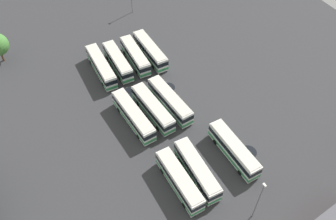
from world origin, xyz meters
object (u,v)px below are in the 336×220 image
(bus_row0_slot2, at_px, (197,170))
(bus_row1_slot3, at_px, (133,116))
(bus_row1_slot2, at_px, (153,108))
(bus_row2_slot1, at_px, (135,56))
(bus_row2_slot0, at_px, (150,51))
(bus_row0_slot3, at_px, (179,180))
(lamp_post_by_building, at_px, (258,200))
(bus_row2_slot3, at_px, (101,67))
(bus_row1_slot1, at_px, (170,101))
(bus_row2_slot2, at_px, (118,61))
(bus_row0_slot0, at_px, (234,150))

(bus_row0_slot2, bearing_deg, bus_row1_slot3, 15.61)
(bus_row1_slot2, xyz_separation_m, bus_row2_slot1, (15.15, -3.33, -0.00))
(bus_row0_slot2, xyz_separation_m, bus_row2_slot0, (30.24, -6.56, 0.00))
(bus_row0_slot3, relative_size, lamp_post_by_building, 1.20)
(bus_row1_slot3, xyz_separation_m, bus_row2_slot3, (15.25, 0.35, -0.00))
(bus_row0_slot2, xyz_separation_m, bus_row1_slot2, (15.06, 0.34, 0.00))
(bus_row1_slot1, relative_size, lamp_post_by_building, 1.29)
(bus_row1_slot1, height_order, bus_row2_slot1, same)
(bus_row2_slot2, bearing_deg, lamp_post_by_building, -173.25)
(bus_row0_slot0, height_order, bus_row2_slot1, same)
(bus_row1_slot1, relative_size, bus_row1_slot2, 1.02)
(bus_row0_slot0, xyz_separation_m, bus_row2_slot2, (29.73, 8.38, -0.00))
(bus_row2_slot0, height_order, bus_row2_slot2, same)
(bus_row2_slot1, relative_size, lamp_post_by_building, 1.20)
(bus_row1_slot3, relative_size, bus_row2_slot1, 1.10)
(bus_row1_slot2, bearing_deg, lamp_post_by_building, -170.55)
(bus_row1_slot3, bearing_deg, bus_row0_slot0, -141.44)
(bus_row0_slot3, bearing_deg, bus_row1_slot1, -23.31)
(bus_row2_slot2, bearing_deg, bus_row1_slot2, -177.74)
(bus_row0_slot3, height_order, bus_row1_slot2, same)
(bus_row0_slot2, bearing_deg, lamp_post_by_building, -158.86)
(bus_row1_slot1, distance_m, bus_row2_slot2, 15.54)
(bus_row2_slot0, xyz_separation_m, lamp_post_by_building, (-40.10, 2.75, 3.27))
(bus_row2_slot3, bearing_deg, bus_row2_slot1, -91.26)
(bus_row0_slot2, relative_size, bus_row0_slot3, 1.01)
(bus_row0_slot2, xyz_separation_m, bus_row2_slot3, (30.37, 4.58, 0.00))
(lamp_post_by_building, bearing_deg, bus_row1_slot1, 1.09)
(bus_row1_slot2, bearing_deg, bus_row1_slot1, -86.75)
(bus_row2_slot2, bearing_deg, bus_row2_slot0, -89.74)
(bus_row0_slot2, relative_size, lamp_post_by_building, 1.22)
(bus_row2_slot1, bearing_deg, bus_row0_slot2, 174.34)
(bus_row2_slot2, bearing_deg, bus_row2_slot1, -90.02)
(bus_row1_slot1, relative_size, bus_row2_slot1, 1.08)
(bus_row0_slot3, height_order, bus_row1_slot1, same)
(bus_row1_slot1, relative_size, bus_row2_slot3, 0.99)
(bus_row0_slot0, relative_size, bus_row1_slot1, 0.96)
(bus_row2_slot0, relative_size, bus_row2_slot3, 0.98)
(bus_row0_slot2, height_order, bus_row0_slot3, same)
(bus_row2_slot3, bearing_deg, lamp_post_by_building, -168.23)
(bus_row2_slot1, xyz_separation_m, lamp_post_by_building, (-40.06, -0.82, 3.27))
(bus_row1_slot3, height_order, bus_row2_slot1, same)
(bus_row1_slot1, relative_size, bus_row2_slot2, 1.09)
(bus_row2_slot1, distance_m, lamp_post_by_building, 40.21)
(bus_row0_slot3, relative_size, bus_row1_slot3, 0.91)
(bus_row1_slot1, bearing_deg, bus_row2_slot0, -12.18)
(bus_row0_slot0, bearing_deg, bus_row2_slot0, 1.69)
(bus_row0_slot0, distance_m, bus_row2_slot3, 32.22)
(lamp_post_by_building, bearing_deg, bus_row2_slot3, 11.77)
(bus_row0_slot0, xyz_separation_m, bus_row1_slot2, (14.58, 7.78, 0.00))
(lamp_post_by_building, bearing_deg, bus_row0_slot2, 21.14)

